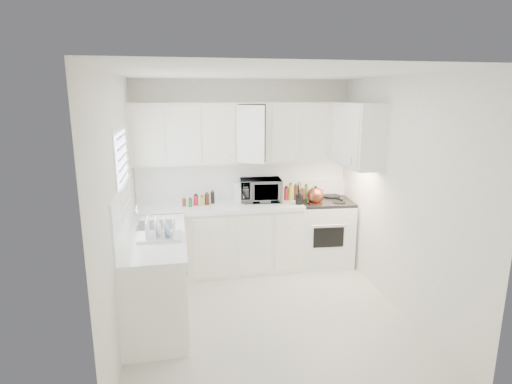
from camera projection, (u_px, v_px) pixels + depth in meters
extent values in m
plane|color=silver|center=(268.00, 315.00, 4.61)|extent=(3.20, 3.20, 0.00)
plane|color=white|center=(270.00, 73.00, 4.01)|extent=(3.20, 3.20, 0.00)
plane|color=white|center=(244.00, 174.00, 5.84)|extent=(3.00, 0.00, 3.00)
plane|color=white|center=(322.00, 261.00, 2.78)|extent=(3.00, 0.00, 3.00)
plane|color=white|center=(119.00, 210.00, 4.03)|extent=(0.00, 3.20, 3.20)
plane|color=white|center=(400.00, 196.00, 4.59)|extent=(0.00, 3.20, 3.20)
cube|color=white|center=(219.00, 207.00, 5.56)|extent=(2.24, 0.64, 0.05)
cube|color=white|center=(155.00, 237.00, 4.36)|extent=(0.64, 1.62, 0.05)
cube|color=white|center=(244.00, 180.00, 5.85)|extent=(2.98, 0.02, 0.55)
cube|color=white|center=(123.00, 212.00, 4.24)|extent=(0.02, 1.60, 0.55)
imported|color=gray|center=(260.00, 188.00, 5.73)|extent=(0.59, 0.36, 0.38)
cylinder|color=white|center=(238.00, 192.00, 5.70)|extent=(0.12, 0.12, 0.27)
cylinder|color=brown|center=(184.00, 200.00, 5.57)|extent=(0.06, 0.06, 0.13)
cylinder|color=#22662E|center=(190.00, 201.00, 5.50)|extent=(0.06, 0.06, 0.13)
cylinder|color=red|center=(195.00, 199.00, 5.60)|extent=(0.06, 0.06, 0.13)
cylinder|color=#B6CA2F|center=(201.00, 201.00, 5.53)|extent=(0.06, 0.06, 0.13)
cylinder|color=#592A19|center=(206.00, 199.00, 5.63)|extent=(0.06, 0.06, 0.13)
cylinder|color=black|center=(212.00, 200.00, 5.56)|extent=(0.06, 0.06, 0.13)
cylinder|color=red|center=(286.00, 192.00, 5.87)|extent=(0.06, 0.06, 0.19)
cylinder|color=#B6CA2F|center=(290.00, 193.00, 5.83)|extent=(0.06, 0.06, 0.19)
cylinder|color=#592A19|center=(293.00, 192.00, 5.89)|extent=(0.06, 0.06, 0.19)
cylinder|color=black|center=(298.00, 193.00, 5.85)|extent=(0.06, 0.06, 0.19)
cylinder|color=brown|center=(300.00, 192.00, 5.91)|extent=(0.06, 0.06, 0.19)
cylinder|color=#22662E|center=(305.00, 192.00, 5.87)|extent=(0.06, 0.06, 0.19)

